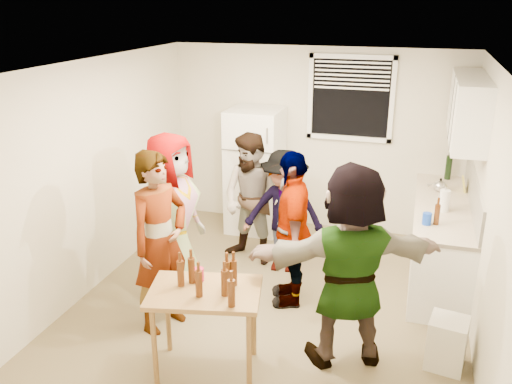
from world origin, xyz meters
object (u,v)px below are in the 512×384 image
(refrigerator, at_px, (255,171))
(guest_stripe, at_px, (165,323))
(trash_bin, at_px, (447,341))
(beer_bottle_table, at_px, (227,286))
(beer_bottle_counter, at_px, (436,224))
(serving_table, at_px, (208,368))
(wine_bottle, at_px, (447,179))
(red_cup, at_px, (199,281))
(guest_grey, at_px, (176,292))
(guest_orange, at_px, (344,357))
(blue_cup, at_px, (426,224))
(guest_back_right, at_px, (283,269))
(kettle, at_px, (439,192))
(guest_black, at_px, (290,299))
(guest_back_left, at_px, (252,260))

(refrigerator, xyz_separation_m, guest_stripe, (-0.16, -2.57, -0.85))
(trash_bin, xyz_separation_m, beer_bottle_table, (-1.84, -0.53, 0.54))
(beer_bottle_counter, relative_size, serving_table, 0.23)
(wine_bottle, height_order, guest_stripe, wine_bottle)
(red_cup, bearing_deg, guest_stripe, 144.97)
(wine_bottle, relative_size, guest_stripe, 0.17)
(trash_bin, bearing_deg, guest_grey, 170.50)
(red_cup, distance_m, guest_orange, 1.51)
(blue_cup, xyz_separation_m, serving_table, (-1.75, -1.71, -0.90))
(serving_table, bearing_deg, trash_bin, 18.11)
(trash_bin, bearing_deg, guest_back_right, 143.54)
(guest_back_right, bearing_deg, beer_bottle_table, -94.71)
(refrigerator, height_order, guest_grey, refrigerator)
(beer_bottle_table, bearing_deg, guest_back_right, 89.39)
(kettle, xyz_separation_m, trash_bin, (0.11, -2.14, -0.65))
(refrigerator, bearing_deg, serving_table, -80.70)
(beer_bottle_table, height_order, red_cup, beer_bottle_table)
(guest_orange, bearing_deg, wine_bottle, -129.84)
(refrigerator, bearing_deg, blue_cup, -31.56)
(beer_bottle_table, relative_size, guest_orange, 0.12)
(refrigerator, xyz_separation_m, guest_black, (0.94, -1.76, -0.85))
(beer_bottle_table, bearing_deg, guest_back_left, 101.41)
(guest_orange, bearing_deg, beer_bottle_table, -1.00)
(guest_black, bearing_deg, guest_back_right, -174.22)
(guest_back_left, relative_size, guest_back_right, 1.09)
(wine_bottle, height_order, beer_bottle_table, wine_bottle)
(serving_table, relative_size, guest_black, 0.56)
(red_cup, distance_m, guest_back_left, 2.14)
(trash_bin, distance_m, red_cup, 2.24)
(wine_bottle, height_order, blue_cup, wine_bottle)
(kettle, height_order, guest_grey, kettle)
(guest_grey, relative_size, guest_black, 1.09)
(guest_black, bearing_deg, wine_bottle, 126.48)
(guest_stripe, bearing_deg, beer_bottle_counter, -42.50)
(beer_bottle_table, xyz_separation_m, guest_black, (0.27, 1.22, -0.79))
(refrigerator, xyz_separation_m, guest_back_right, (0.68, -1.09, -0.85))
(guest_black, bearing_deg, blue_cup, 90.34)
(red_cup, bearing_deg, guest_back_right, 81.40)
(trash_bin, height_order, guest_stripe, trash_bin)
(serving_table, bearing_deg, guest_stripe, 141.66)
(guest_grey, bearing_deg, wine_bottle, -43.36)
(guest_orange, bearing_deg, kettle, -131.24)
(refrigerator, relative_size, guest_grey, 0.94)
(guest_stripe, bearing_deg, guest_black, -31.71)
(refrigerator, height_order, beer_bottle_counter, refrigerator)
(kettle, distance_m, guest_back_right, 2.09)
(blue_cup, bearing_deg, red_cup, -139.72)
(guest_black, xyz_separation_m, guest_orange, (0.70, -0.83, 0.00))
(trash_bin, xyz_separation_m, guest_orange, (-0.87, -0.14, -0.25))
(guest_back_right, bearing_deg, guest_black, -73.07)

